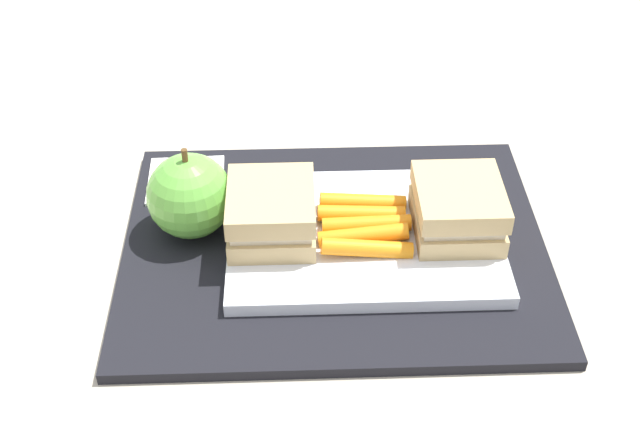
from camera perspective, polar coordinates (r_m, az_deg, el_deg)
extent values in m
plane|color=#B7AD99|center=(0.72, 0.99, -2.54)|extent=(2.40, 2.40, 0.00)
cube|color=black|center=(0.72, 1.00, -2.25)|extent=(0.36, 0.28, 0.01)
cube|color=white|center=(0.71, 3.01, -1.54)|extent=(0.23, 0.17, 0.01)
cube|color=tan|center=(0.71, 9.31, -0.47)|extent=(0.07, 0.08, 0.02)
cube|color=beige|center=(0.71, 9.42, 0.34)|extent=(0.07, 0.07, 0.01)
cube|color=tan|center=(0.70, 9.53, 1.16)|extent=(0.07, 0.08, 0.02)
cube|color=tan|center=(0.70, -3.31, -0.77)|extent=(0.07, 0.08, 0.02)
cube|color=beige|center=(0.69, -3.35, 0.05)|extent=(0.07, 0.07, 0.01)
cube|color=tan|center=(0.68, -3.39, 0.89)|extent=(0.07, 0.08, 0.02)
cylinder|color=orange|center=(0.73, 2.94, 0.80)|extent=(0.08, 0.01, 0.02)
cylinder|color=orange|center=(0.72, 2.84, -0.01)|extent=(0.08, 0.01, 0.02)
cylinder|color=orange|center=(0.71, 3.20, -0.70)|extent=(0.08, 0.01, 0.02)
cylinder|color=orange|center=(0.69, 2.98, -1.51)|extent=(0.08, 0.01, 0.02)
cylinder|color=orange|center=(0.68, 3.23, -2.40)|extent=(0.08, 0.01, 0.02)
sphere|color=#66B742|center=(0.71, -8.89, 1.20)|extent=(0.07, 0.07, 0.07)
cylinder|color=brown|center=(0.69, -9.24, 3.92)|extent=(0.01, 0.00, 0.01)
cube|color=white|center=(0.79, -9.15, 2.28)|extent=(0.07, 0.07, 0.00)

